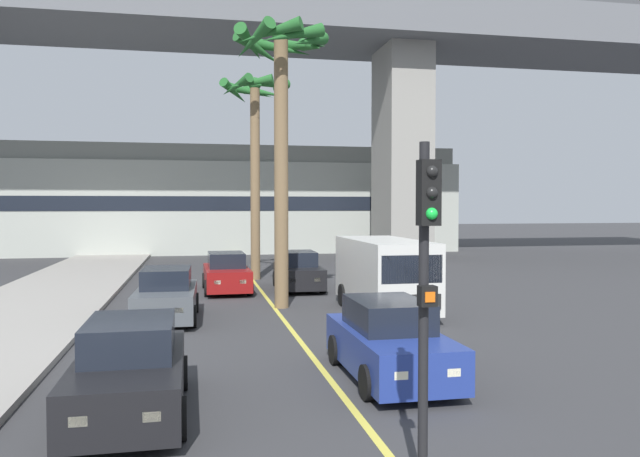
{
  "coord_description": "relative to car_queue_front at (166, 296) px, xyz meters",
  "views": [
    {
      "loc": [
        -2.6,
        1.05,
        3.45
      ],
      "look_at": [
        0.0,
        14.0,
        2.96
      ],
      "focal_mm": 35.0,
      "sensor_mm": 36.0,
      "label": 1
    }
  ],
  "objects": [
    {
      "name": "delivery_van",
      "position": [
        6.81,
        -0.04,
        0.57
      ],
      "size": [
        2.18,
        5.26,
        2.36
      ],
      "color": "silver",
      "rests_on": "ground"
    },
    {
      "name": "car_queue_third",
      "position": [
        5.01,
        6.05,
        0.0
      ],
      "size": [
        1.95,
        4.16,
        1.56
      ],
      "color": "black",
      "rests_on": "ground"
    },
    {
      "name": "palm_tree_near_median",
      "position": [
        3.62,
        9.86,
        6.55
      ],
      "size": [
        3.29,
        3.33,
        9.37
      ],
      "color": "brown",
      "rests_on": "ground"
    },
    {
      "name": "car_queue_second",
      "position": [
        2.08,
        5.96,
        0.0
      ],
      "size": [
        1.89,
        4.13,
        1.56
      ],
      "color": "maroon",
      "rests_on": "ground"
    },
    {
      "name": "car_queue_front",
      "position": [
        0.0,
        0.0,
        0.0
      ],
      "size": [
        1.92,
        4.14,
        1.56
      ],
      "color": "#4C5156",
      "rests_on": "ground"
    },
    {
      "name": "car_queue_fifth",
      "position": [
        4.65,
        -7.33,
        0.0
      ],
      "size": [
        1.85,
        4.11,
        1.56
      ],
      "color": "navy",
      "rests_on": "ground"
    },
    {
      "name": "traffic_light_median_near",
      "position": [
        3.5,
        -12.3,
        1.99
      ],
      "size": [
        0.24,
        0.37,
        4.2
      ],
      "color": "black",
      "rests_on": "ground"
    },
    {
      "name": "pier_building_backdrop",
      "position": [
        3.46,
        28.43,
        3.08
      ],
      "size": [
        33.46,
        8.04,
        7.72
      ],
      "color": "#ADB2A8",
      "rests_on": "ground"
    },
    {
      "name": "car_queue_fourth",
      "position": [
        -0.21,
        -8.6,
        0.0
      ],
      "size": [
        1.86,
        4.11,
        1.56
      ],
      "color": "black",
      "rests_on": "ground"
    },
    {
      "name": "bridge_overpass",
      "position": [
        4.43,
        19.22,
        13.42
      ],
      "size": [
        77.8,
        8.0,
        17.71
      ],
      "color": "slate",
      "rests_on": "ground"
    },
    {
      "name": "palm_tree_mid_median",
      "position": [
        3.71,
        1.59,
        6.67
      ],
      "size": [
        3.29,
        3.3,
        9.45
      ],
      "color": "brown",
      "rests_on": "ground"
    },
    {
      "name": "lane_stripe_center",
      "position": [
        3.46,
        3.78,
        -0.72
      ],
      "size": [
        0.14,
        56.0,
        0.01
      ],
      "primitive_type": "cube",
      "color": "#DBCC4C",
      "rests_on": "ground"
    }
  ]
}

